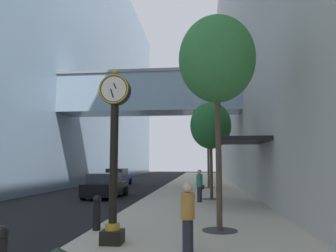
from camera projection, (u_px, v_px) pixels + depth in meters
name	position (u px, v px, depth m)	size (l,w,h in m)	color
ground_plane	(162.00, 188.00, 28.77)	(110.00, 110.00, 0.00)	black
sidewalk_right	(201.00, 185.00, 31.40)	(6.68, 80.00, 0.14)	#BCB29E
building_block_left	(48.00, 45.00, 34.65)	(24.20, 80.00, 29.53)	#758EA8
building_block_right	(278.00, 27.00, 32.33)	(9.00, 80.00, 31.24)	#B7B2A8
street_clock	(114.00, 146.00, 8.76)	(0.84, 0.55, 4.66)	black
bollard_third	(97.00, 212.00, 10.26)	(0.26, 0.26, 1.07)	black
street_tree_near	(217.00, 60.00, 10.73)	(2.51, 2.51, 6.94)	#333335
street_tree_mid_near	(211.00, 126.00, 19.32)	(2.42, 2.42, 5.70)	#333335
street_tree_mid_far	(208.00, 123.00, 28.19)	(2.60, 2.60, 7.05)	#333335
pedestrian_walking	(200.00, 185.00, 17.63)	(0.50, 0.52, 1.73)	#23232D
pedestrian_by_clock	(188.00, 215.00, 7.74)	(0.47, 0.47, 1.62)	#23232D
storefront_awning	(240.00, 142.00, 16.24)	(2.40, 3.60, 3.30)	black
car_black_near	(106.00, 186.00, 21.00)	(2.16, 4.37, 1.57)	black
car_blue_mid	(118.00, 177.00, 32.82)	(2.15, 4.47, 1.67)	navy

